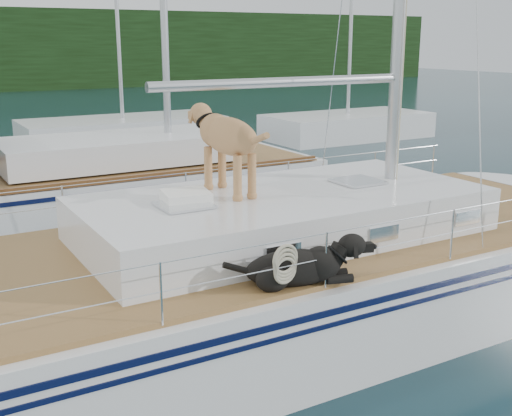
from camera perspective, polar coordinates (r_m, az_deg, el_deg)
ground at (r=8.48m, az=-2.29°, el=-11.25°), size 120.00×120.00×0.00m
main_sailboat at (r=8.24m, az=-1.77°, el=-6.83°), size 12.00×3.86×14.01m
neighbor_sailboat at (r=13.92m, az=-16.40°, el=1.31°), size 11.00×3.50×13.30m
bg_boat_center at (r=24.19m, az=-11.72°, el=6.68°), size 7.20×3.00×11.65m
bg_boat_east at (r=25.34m, az=8.11°, el=7.20°), size 6.40×3.00×11.65m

